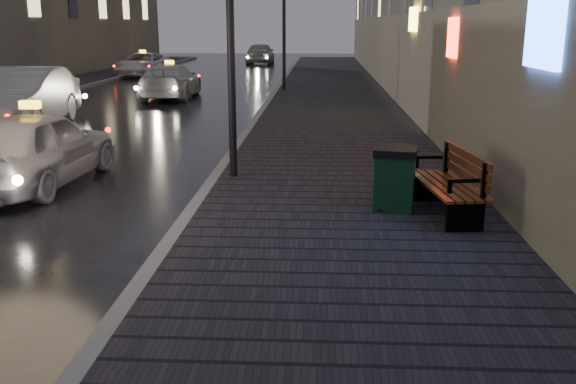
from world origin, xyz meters
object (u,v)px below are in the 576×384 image
Objects in this scene: trash_bin at (395,178)px; taxi_far at (143,64)px; taxi_mid at (170,81)px; taxi_near at (34,148)px; lamp_far at (284,8)px; bench at (452,183)px; car_far at (260,53)px; car_left_mid at (23,98)px.

taxi_far is (-11.23, 26.95, 0.02)m from trash_bin.
taxi_near is at bearing 92.05° from taxi_mid.
bench is at bearing -79.11° from lamp_far.
bench is at bearing 99.23° from car_far.
taxi_far is at bearing 133.77° from lamp_far.
taxi_near is at bearing 88.67° from car_far.
taxi_mid reaches higher than taxi_far.
car_left_mid is at bearing -124.84° from lamp_far.
bench is at bearing -62.48° from taxi_far.
taxi_mid is 22.15m from car_far.
car_far is at bearing -95.17° from taxi_mid.
bench is 0.47× the size of taxi_near.
car_left_mid reaches higher than car_far.
bench is 7.36m from taxi_near.
bench is 13.43m from car_left_mid.
taxi_far is 12.44m from car_far.
car_left_mid reaches higher than taxi_far.
car_left_mid reaches higher than taxi_near.
car_far is (3.91, 29.78, -0.06)m from car_left_mid.
taxi_mid is at bearing 85.84° from car_far.
trash_bin is at bearing -45.32° from car_left_mid.
car_far reaches higher than trash_bin.
lamp_far is 16.98m from taxi_near.
lamp_far is 5.64m from taxi_mid.
car_far reaches higher than taxi_near.
lamp_far is 5.59× the size of trash_bin.
taxi_far is at bearing 105.93° from bench.
taxi_near is 0.90× the size of taxi_mid.
bench is at bearing 114.72° from taxi_mid.
taxi_mid is at bearing -65.86° from taxi_far.
lamp_far is 1.27× the size of taxi_near.
taxi_far is 1.02× the size of car_far.
bench is (3.53, -18.35, -2.86)m from lamp_far.
lamp_far is 12.61m from taxi_far.
taxi_far is at bearing 62.98° from car_far.
taxi_near is 7.34m from car_left_mid.
car_left_mid is 8.05m from taxi_mid.
car_left_mid is at bearing 150.06° from trash_bin.
taxi_mid is at bearing 68.15° from car_left_mid.
taxi_near is (-7.09, 1.97, 0.08)m from bench.
lamp_far is 1.14× the size of taxi_mid.
bench is 2.06× the size of trash_bin.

